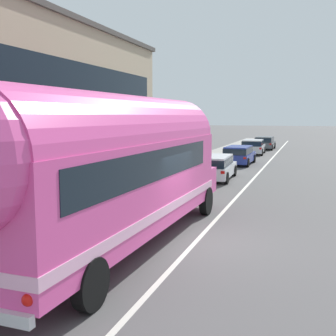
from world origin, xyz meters
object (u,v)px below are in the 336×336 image
Objects in this scene: painted_bus at (111,165)px; car_second at (239,154)px; car_lead at (215,166)px; car_fourth at (265,142)px; car_third at (253,146)px.

car_second is (-0.11, 21.24, -1.52)m from painted_bus.
car_lead is at bearing 90.77° from painted_bus.
painted_bus is at bearing -90.35° from car_fourth.
car_second is at bearing -89.34° from car_third.
car_second is 1.04× the size of car_third.
car_lead is 1.00× the size of car_second.
car_third is (-0.21, 30.18, -1.52)m from painted_bus.
car_fourth is at bearing 89.65° from painted_bus.
car_lead is 16.81m from car_third.
car_third is (-0.10, 8.94, -0.00)m from car_second.
painted_bus is at bearing -89.60° from car_third.
painted_bus is 36.54m from car_fourth.
car_fourth is (0.33, 15.27, -0.00)m from car_second.
car_third is at bearing 90.66° from car_second.
car_lead is at bearing -90.99° from car_fourth.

